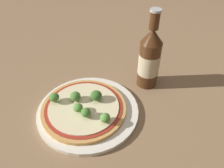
{
  "coord_description": "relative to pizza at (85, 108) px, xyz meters",
  "views": [
    {
      "loc": [
        0.02,
        -0.44,
        0.45
      ],
      "look_at": [
        0.08,
        0.01,
        0.06
      ],
      "focal_mm": 35.0,
      "sensor_mm": 36.0,
      "label": 1
    }
  ],
  "objects": [
    {
      "name": "broccoli_floret_5",
      "position": [
        -0.08,
        0.03,
        0.02
      ],
      "size": [
        0.03,
        0.03,
        0.03
      ],
      "color": "#6B8E51",
      "rests_on": "pizza"
    },
    {
      "name": "broccoli_floret_0",
      "position": [
        -0.02,
        -0.02,
        0.02
      ],
      "size": [
        0.03,
        0.03,
        0.03
      ],
      "color": "#6B8E51",
      "rests_on": "pizza"
    },
    {
      "name": "broccoli_floret_4",
      "position": [
        0.05,
        -0.06,
        0.02
      ],
      "size": [
        0.03,
        0.03,
        0.03
      ],
      "color": "#6B8E51",
      "rests_on": "pizza"
    },
    {
      "name": "broccoli_floret_3",
      "position": [
        0.0,
        -0.04,
        0.02
      ],
      "size": [
        0.03,
        0.03,
        0.03
      ],
      "color": "#6B8E51",
      "rests_on": "pizza"
    },
    {
      "name": "plate",
      "position": [
        0.01,
        0.0,
        -0.01
      ],
      "size": [
        0.28,
        0.28,
        0.01
      ],
      "color": "silver",
      "rests_on": "ground_plane"
    },
    {
      "name": "ground_plane",
      "position": [
        -0.0,
        0.03,
        -0.02
      ],
      "size": [
        3.0,
        3.0,
        0.0
      ],
      "primitive_type": "plane",
      "color": "#846647"
    },
    {
      "name": "broccoli_floret_2",
      "position": [
        0.03,
        0.02,
        0.02
      ],
      "size": [
        0.03,
        0.03,
        0.03
      ],
      "color": "#6B8E51",
      "rests_on": "pizza"
    },
    {
      "name": "pizza",
      "position": [
        0.0,
        0.0,
        0.0
      ],
      "size": [
        0.23,
        0.23,
        0.01
      ],
      "color": "tan",
      "rests_on": "plate"
    },
    {
      "name": "broccoli_floret_1",
      "position": [
        -0.02,
        0.03,
        0.02
      ],
      "size": [
        0.03,
        0.03,
        0.03
      ],
      "color": "#6B8E51",
      "rests_on": "pizza"
    },
    {
      "name": "beer_bottle",
      "position": [
        0.2,
        0.1,
        0.08
      ],
      "size": [
        0.06,
        0.06,
        0.24
      ],
      "color": "#472814",
      "rests_on": "ground_plane"
    }
  ]
}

